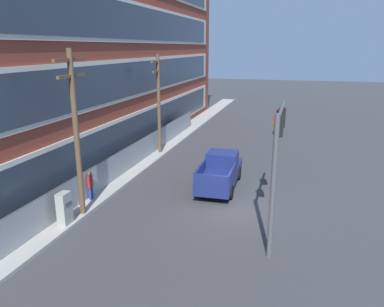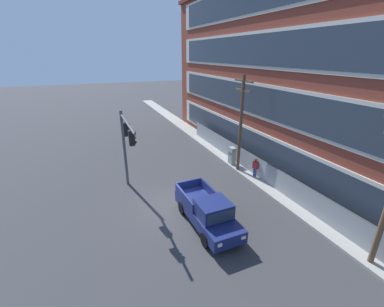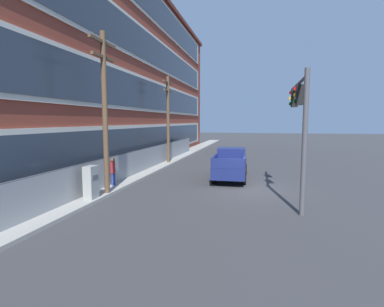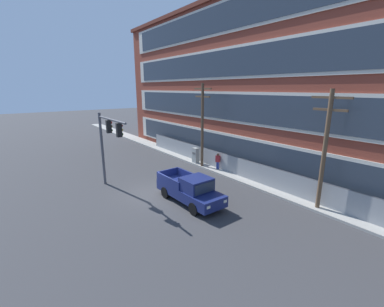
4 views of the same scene
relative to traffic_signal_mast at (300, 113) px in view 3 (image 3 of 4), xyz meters
name	(u,v)px [view 3 (image 3 of 4)]	position (x,y,z in m)	size (l,w,h in m)	color
ground_plane	(247,189)	(2.74, 2.32, -4.07)	(160.00, 160.00, 0.00)	#38383A
sidewalk_building_side	(121,182)	(2.74, 9.80, -3.99)	(80.00, 1.86, 0.16)	#9E9B93
brick_mill_building	(85,67)	(7.28, 14.77, 3.72)	(51.44, 8.67, 15.55)	brown
chain_link_fence	(137,163)	(5.25, 9.84, -3.18)	(32.06, 0.06, 1.74)	gray
traffic_signal_mast	(300,113)	(0.00, 0.00, 0.00)	(5.18, 0.43, 5.74)	#4C4C51
pickup_truck_navy	(231,164)	(5.52, 3.44, -3.13)	(5.49, 2.12, 1.96)	navy
utility_pole_near_corner	(105,107)	(-0.29, 9.09, 0.36)	(2.37, 0.26, 7.98)	brown
utility_pole_midblock	(168,116)	(11.15, 9.37, 0.11)	(2.33, 0.26, 7.51)	brown
electrical_cabinet	(91,184)	(-1.52, 9.23, -3.22)	(0.67, 0.46, 1.68)	#939993
pedestrian_near_cabinet	(113,171)	(1.40, 9.62, -3.09)	(0.46, 0.39, 1.69)	navy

